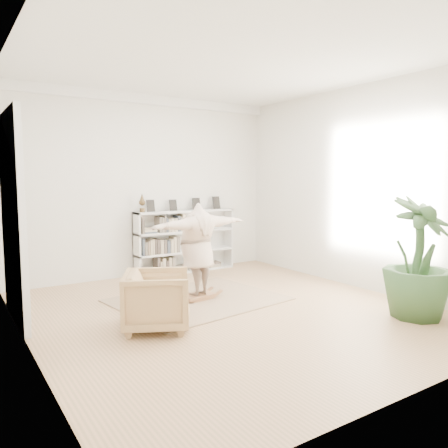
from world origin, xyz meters
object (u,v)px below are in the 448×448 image
bookshelf (185,242)px  rocker_board (198,296)px  armchair (157,300)px  person (198,247)px  houseplant (418,258)px

bookshelf → rocker_board: bearing=-112.6°
bookshelf → armchair: bookshelf is taller
person → bookshelf: bearing=-120.3°
armchair → person: (1.11, 0.88, 0.49)m
armchair → person: person is taller
rocker_board → houseplant: 3.36m
bookshelf → person: size_ratio=1.21×
rocker_board → houseplant: size_ratio=0.34×
bookshelf → rocker_board: 2.30m
bookshelf → houseplant: 4.69m
person → houseplant: size_ratio=1.06×
armchair → person: bearing=-24.4°
bookshelf → armchair: (-1.97, -2.94, -0.25)m
rocker_board → person: size_ratio=0.32×
armchair → houseplant: houseplant is taller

